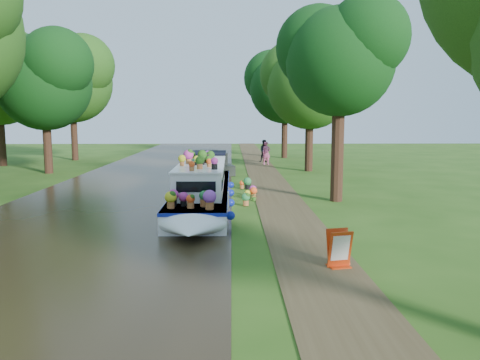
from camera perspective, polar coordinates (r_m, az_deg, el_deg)
name	(u,v)px	position (r m, az deg, el deg)	size (l,w,h in m)	color
ground	(257,215)	(18.44, 2.06, -4.26)	(100.00, 100.00, 0.00)	#274C13
canal_water	(104,215)	(19.08, -16.29, -4.13)	(10.00, 100.00, 0.02)	black
towpath	(287,214)	(18.54, 5.78, -4.19)	(2.20, 100.00, 0.03)	#43361F
plant_boat	(202,187)	(20.07, -4.63, -0.84)	(2.29, 13.52, 2.25)	white
tree_near_overhang	(339,53)	(21.79, 12.04, 14.86)	(5.52, 5.28, 8.99)	black
tree_near_mid	(310,79)	(33.65, 8.51, 12.06)	(6.90, 6.60, 9.40)	black
tree_near_far	(285,82)	(44.50, 5.49, 11.80)	(7.59, 7.26, 10.30)	black
tree_far_c	(44,76)	(34.56, -22.78, 11.58)	(7.13, 6.82, 9.59)	black
tree_far_d	(72,76)	(44.53, -19.84, 11.84)	(8.05, 7.70, 10.85)	black
second_boat	(211,164)	(32.73, -3.61, 1.98)	(3.46, 7.70, 1.42)	black
sandwich_board	(339,250)	(12.24, 12.00, -8.38)	(0.63, 0.59, 0.96)	red
pedestrian_pink	(266,153)	(37.61, 3.24, 3.29)	(0.67, 0.44, 1.85)	#EC6180
pedestrian_dark	(265,151)	(39.65, 3.03, 3.55)	(0.92, 0.72, 1.89)	black
verge_plant	(254,197)	(21.45, 1.75, -2.06)	(0.34, 0.30, 0.38)	#3A7122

